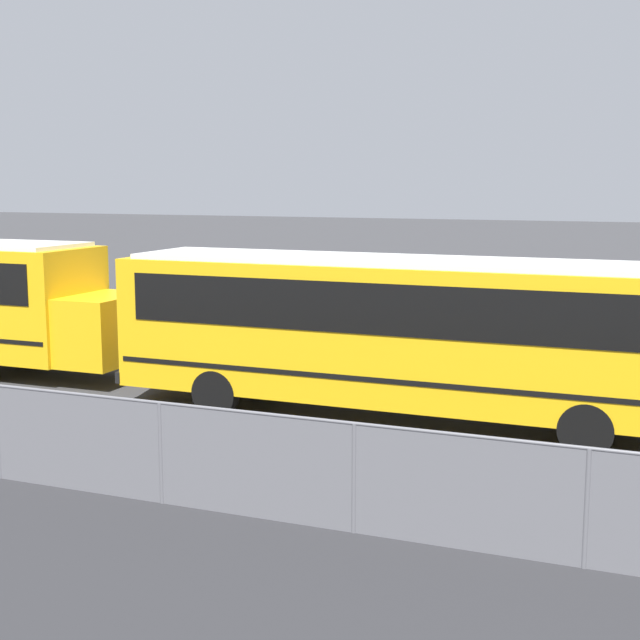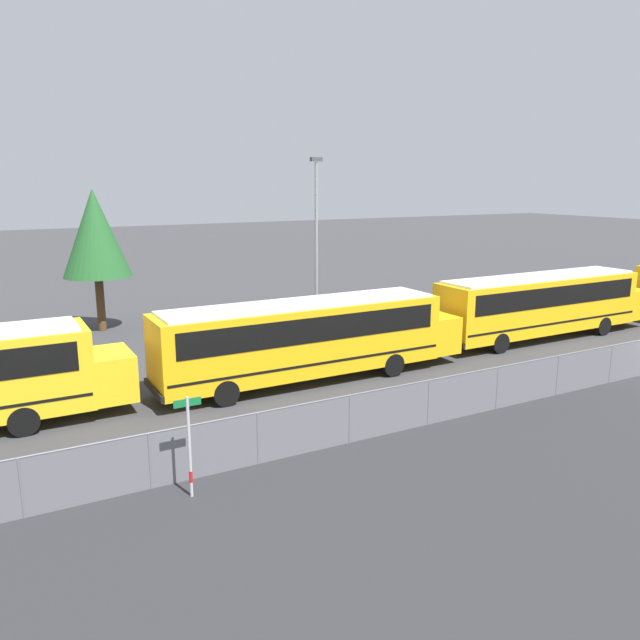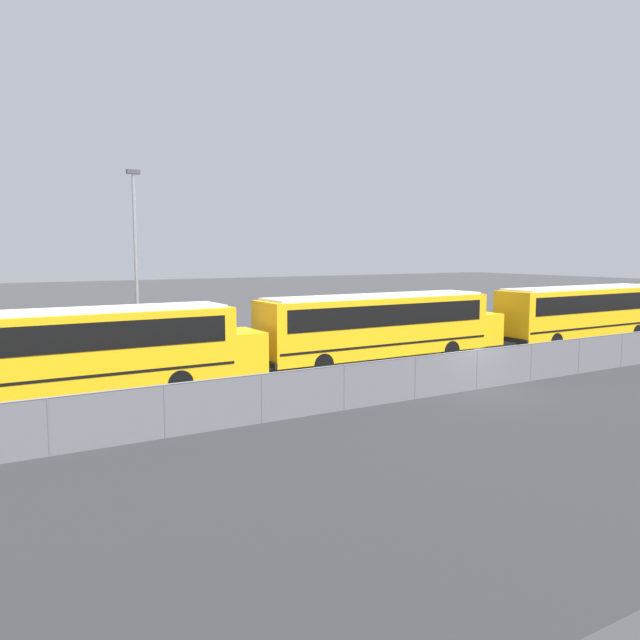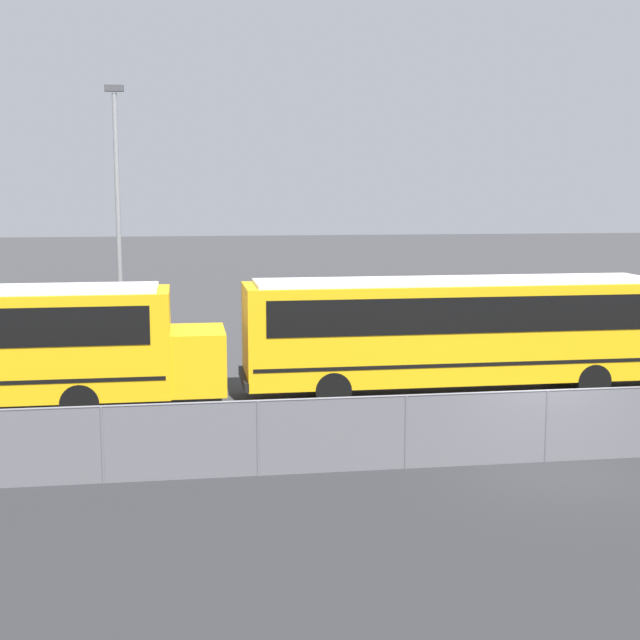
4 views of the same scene
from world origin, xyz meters
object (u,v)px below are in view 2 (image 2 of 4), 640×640
school_bus_3 (543,301)px  tree_1 (95,234)px  street_sign (189,444)px  school_bus_2 (308,334)px  light_pole (316,241)px

school_bus_3 → tree_1: (-19.42, 12.58, 3.27)m
school_bus_3 → street_sign: size_ratio=4.94×
school_bus_2 → tree_1: tree_1 is taller
school_bus_2 → street_sign: bearing=-135.4°
school_bus_2 → school_bus_3: (13.72, 0.49, 0.00)m
school_bus_3 → tree_1: 23.37m
school_bus_2 → tree_1: 14.63m
light_pole → tree_1: light_pole is taller
light_pole → street_sign: bearing=-129.1°
school_bus_3 → light_pole: light_pole is taller
street_sign → light_pole: (10.93, 13.45, 3.48)m
street_sign → school_bus_3: bearing=19.6°
school_bus_2 → school_bus_3: bearing=2.0°
school_bus_3 → street_sign: bearing=-160.4°
street_sign → tree_1: 20.38m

